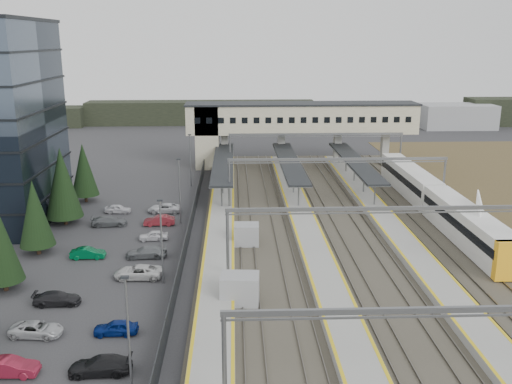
{
  "coord_description": "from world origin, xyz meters",
  "views": [
    {
      "loc": [
        -1.3,
        -57.13,
        21.9
      ],
      "look_at": [
        1.27,
        9.38,
        4.0
      ],
      "focal_mm": 40.0,
      "sensor_mm": 36.0,
      "label": 1
    }
  ],
  "objects_px": {
    "relay_cabin_near": "(240,290)",
    "footbridge": "(286,122)",
    "billboard": "(478,212)",
    "train": "(435,201)",
    "relay_cabin_far": "(246,235)"
  },
  "relations": [
    {
      "from": "relay_cabin_near",
      "to": "footbridge",
      "type": "relative_size",
      "value": 0.08
    },
    {
      "from": "relay_cabin_far",
      "to": "footbridge",
      "type": "relative_size",
      "value": 0.07
    },
    {
      "from": "footbridge",
      "to": "relay_cabin_near",
      "type": "bearing_deg",
      "value": -99.01
    },
    {
      "from": "train",
      "to": "relay_cabin_near",
      "type": "bearing_deg",
      "value": -136.32
    },
    {
      "from": "billboard",
      "to": "footbridge",
      "type": "bearing_deg",
      "value": 113.1
    },
    {
      "from": "relay_cabin_far",
      "to": "billboard",
      "type": "height_order",
      "value": "billboard"
    },
    {
      "from": "relay_cabin_near",
      "to": "train",
      "type": "bearing_deg",
      "value": 43.68
    },
    {
      "from": "relay_cabin_far",
      "to": "train",
      "type": "bearing_deg",
      "value": 21.7
    },
    {
      "from": "relay_cabin_near",
      "to": "train",
      "type": "height_order",
      "value": "train"
    },
    {
      "from": "billboard",
      "to": "train",
      "type": "bearing_deg",
      "value": 96.49
    },
    {
      "from": "relay_cabin_far",
      "to": "footbridge",
      "type": "xyz_separation_m",
      "value": [
        7.78,
        40.4,
        6.7
      ]
    },
    {
      "from": "relay_cabin_near",
      "to": "footbridge",
      "type": "bearing_deg",
      "value": 80.99
    },
    {
      "from": "billboard",
      "to": "relay_cabin_near",
      "type": "bearing_deg",
      "value": -152.2
    },
    {
      "from": "relay_cabin_near",
      "to": "footbridge",
      "type": "height_order",
      "value": "footbridge"
    },
    {
      "from": "relay_cabin_near",
      "to": "train",
      "type": "relative_size",
      "value": 0.08
    }
  ]
}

